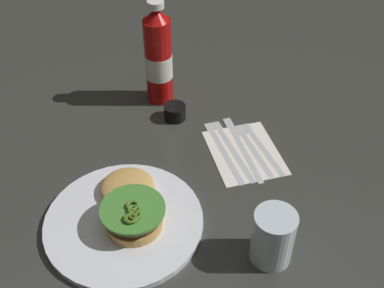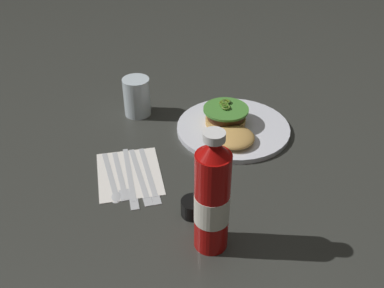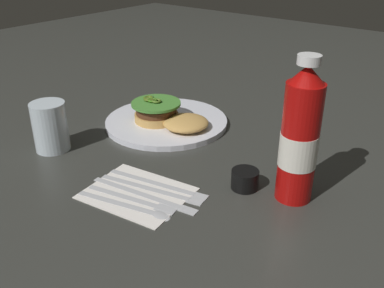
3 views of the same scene
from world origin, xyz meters
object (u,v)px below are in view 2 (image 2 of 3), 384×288
dinner_plate (233,128)px  burger_sandwich (228,123)px  condiment_cup (193,207)px  fork_utensil (121,178)px  water_glass (137,97)px  table_knife (130,180)px  butter_knife (150,177)px  spoon_utensil (112,182)px  napkin (129,173)px  steak_knife (141,178)px  ketchup_bottle (212,198)px

dinner_plate → burger_sandwich: (0.02, -0.02, 0.03)m
condiment_cup → fork_utensil: 0.19m
water_glass → table_knife: bearing=-1.7°
water_glass → table_knife: 0.29m
dinner_plate → butter_knife: 0.28m
dinner_plate → spoon_utensil: 0.35m
condiment_cup → napkin: size_ratio=0.28×
spoon_utensil → butter_knife: (-0.01, 0.08, 0.00)m
burger_sandwich → table_knife: size_ratio=0.89×
steak_knife → fork_utensil: bearing=-92.6°
condiment_cup → steak_knife: bearing=-136.8°
dinner_plate → table_knife: size_ratio=1.34×
steak_knife → ketchup_bottle: bearing=34.5°
fork_utensil → table_knife: (0.01, 0.02, 0.00)m
water_glass → steak_knife: bearing=2.8°
spoon_utensil → steak_knife: 0.06m
napkin → table_knife: bearing=8.5°
burger_sandwich → condiment_cup: bearing=-21.1°
dinner_plate → fork_utensil: (0.18, -0.28, -0.00)m
burger_sandwich → ketchup_bottle: 0.38m
dinner_plate → butter_knife: dinner_plate is taller
burger_sandwich → steak_knife: burger_sandwich is taller
spoon_utensil → fork_utensil: 0.02m
water_glass → dinner_plate: bearing=67.6°
table_knife → steak_knife: same height
burger_sandwich → dinner_plate: bearing=135.5°
fork_utensil → steak_knife: size_ratio=0.86×
ketchup_bottle → steak_knife: (-0.20, -0.14, -0.11)m
burger_sandwich → ketchup_bottle: size_ratio=0.76×
dinner_plate → condiment_cup: (0.30, -0.13, 0.01)m
table_knife → butter_knife: size_ratio=1.06×
spoon_utensil → burger_sandwich: bearing=122.6°
burger_sandwich → steak_knife: 0.28m
burger_sandwich → napkin: 0.29m
burger_sandwich → condiment_cup: burger_sandwich is taller
napkin → spoon_utensil: (0.03, -0.03, 0.00)m
ketchup_bottle → condiment_cup: ketchup_bottle is taller
water_glass → fork_utensil: (0.28, -0.03, -0.05)m
water_glass → napkin: (0.26, -0.01, -0.05)m
burger_sandwich → table_knife: burger_sandwich is taller
condiment_cup → butter_knife: bearing=-143.3°
ketchup_bottle → fork_utensil: (-0.20, -0.18, -0.11)m
burger_sandwich → napkin: burger_sandwich is taller
condiment_cup → napkin: bearing=-135.7°
burger_sandwich → table_knife: 0.30m
dinner_plate → table_knife: dinner_plate is taller
napkin → fork_utensil: bearing=-39.5°
fork_utensil → water_glass: bearing=174.1°
water_glass → fork_utensil: bearing=-5.9°
napkin → butter_knife: butter_knife is taller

